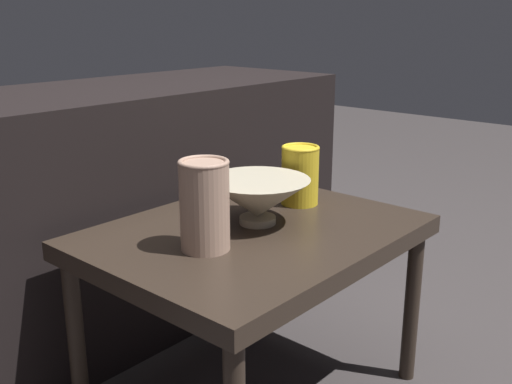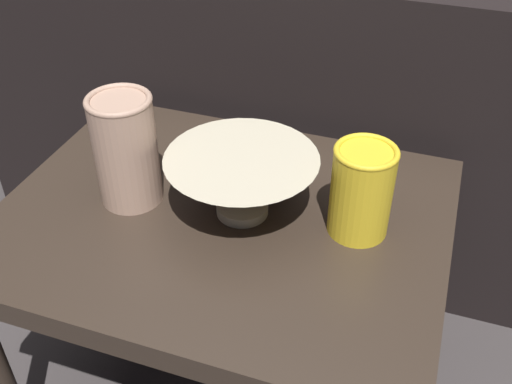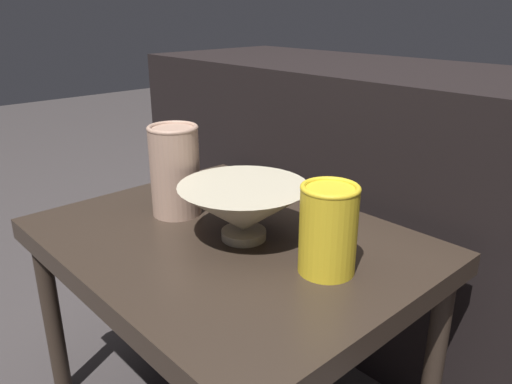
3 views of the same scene
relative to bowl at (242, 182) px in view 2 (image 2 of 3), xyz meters
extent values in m
plane|color=#383333|center=(-0.03, -0.01, -0.47)|extent=(8.00, 8.00, 0.00)
cube|color=#2D231C|center=(-0.03, -0.01, -0.08)|extent=(0.69, 0.53, 0.04)
cylinder|color=#2D231C|center=(-0.34, 0.22, -0.29)|extent=(0.04, 0.04, 0.38)
cylinder|color=#2D231C|center=(0.28, 0.22, -0.29)|extent=(0.04, 0.04, 0.38)
cube|color=black|center=(-0.03, 0.55, -0.14)|extent=(1.51, 0.50, 0.67)
cylinder|color=#B2A88E|center=(0.00, 0.00, -0.05)|extent=(0.08, 0.08, 0.02)
cone|color=#B2A88E|center=(0.00, 0.00, 0.00)|extent=(0.23, 0.23, 0.08)
cylinder|color=tan|center=(-0.18, -0.02, 0.03)|extent=(0.10, 0.10, 0.17)
torus|color=tan|center=(-0.18, -0.02, 0.12)|extent=(0.10, 0.10, 0.01)
cylinder|color=gold|center=(0.17, 0.02, 0.01)|extent=(0.09, 0.09, 0.14)
torus|color=gold|center=(0.17, 0.02, 0.08)|extent=(0.09, 0.09, 0.01)
camera|label=1|loc=(-0.93, -0.81, 0.38)|focal=42.00mm
camera|label=2|loc=(0.25, -0.67, 0.53)|focal=42.00mm
camera|label=3|loc=(0.61, -0.53, 0.33)|focal=35.00mm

